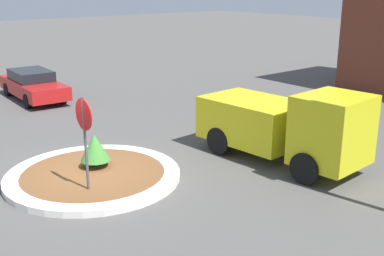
% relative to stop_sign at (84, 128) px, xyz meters
% --- Properties ---
extents(ground_plane, '(120.00, 120.00, 0.00)m').
position_rel_stop_sign_xyz_m(ground_plane, '(-0.91, 0.62, -1.77)').
color(ground_plane, '#514F4C').
extents(traffic_island, '(4.73, 4.73, 0.18)m').
position_rel_stop_sign_xyz_m(traffic_island, '(-0.91, 0.62, -1.69)').
color(traffic_island, silver).
rests_on(traffic_island, ground_plane).
extents(stop_sign, '(0.79, 0.07, 2.53)m').
position_rel_stop_sign_xyz_m(stop_sign, '(0.00, 0.00, 0.00)').
color(stop_sign, '#4C4C51').
rests_on(stop_sign, ground_plane).
extents(island_shrub, '(0.83, 0.83, 0.94)m').
position_rel_stop_sign_xyz_m(island_shrub, '(-1.24, 0.89, -1.03)').
color(island_shrub, brown).
rests_on(island_shrub, traffic_island).
extents(utility_truck, '(5.20, 2.31, 2.28)m').
position_rel_stop_sign_xyz_m(utility_truck, '(1.49, 5.62, -0.64)').
color(utility_truck, gold).
rests_on(utility_truck, ground_plane).
extents(parked_sedan_red, '(4.78, 1.98, 1.32)m').
position_rel_stop_sign_xyz_m(parked_sedan_red, '(-11.07, 3.06, -1.10)').
color(parked_sedan_red, '#B21919').
rests_on(parked_sedan_red, ground_plane).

